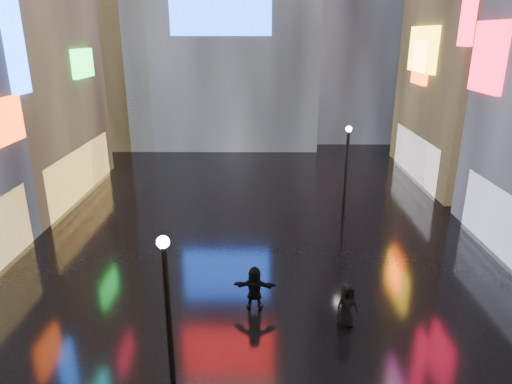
{
  "coord_description": "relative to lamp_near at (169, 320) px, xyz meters",
  "views": [
    {
      "loc": [
        0.12,
        -1.25,
        9.58
      ],
      "look_at": [
        0.0,
        12.0,
        5.0
      ],
      "focal_mm": 32.0,
      "sensor_mm": 36.0,
      "label": 1
    }
  ],
  "objects": [
    {
      "name": "umbrella_2",
      "position": [
        5.23,
        3.97,
        -0.89
      ],
      "size": [
        1.36,
        1.36,
        0.9
      ],
      "primitive_type": "imported",
      "rotation": [
        0.0,
        0.0,
        5.73
      ],
      "color": "black",
      "rests_on": "pedestrian_4"
    },
    {
      "name": "lamp_far",
      "position": [
        6.75,
        13.4,
        0.0
      ],
      "size": [
        0.3,
        0.3,
        5.2
      ],
      "color": "black",
      "rests_on": "ground"
    },
    {
      "name": "lamp_near",
      "position": [
        0.0,
        0.0,
        0.0
      ],
      "size": [
        0.3,
        0.3,
        5.2
      ],
      "color": "black",
      "rests_on": "ground"
    },
    {
      "name": "pedestrian_4",
      "position": [
        5.23,
        3.97,
        -2.14
      ],
      "size": [
        0.92,
        0.76,
        1.61
      ],
      "primitive_type": "imported",
      "rotation": [
        0.0,
        0.0,
        0.36
      ],
      "color": "black",
      "rests_on": "ground"
    },
    {
      "name": "ground",
      "position": [
        2.12,
        11.71,
        -2.94
      ],
      "size": [
        140.0,
        140.0,
        0.0
      ],
      "primitive_type": "plane",
      "color": "black",
      "rests_on": "ground"
    },
    {
      "name": "pedestrian_5",
      "position": [
        2.05,
        4.97,
        -2.09
      ],
      "size": [
        1.6,
        0.59,
        1.7
      ],
      "primitive_type": "imported",
      "rotation": [
        0.0,
        0.0,
        3.08
      ],
      "color": "black",
      "rests_on": "ground"
    }
  ]
}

